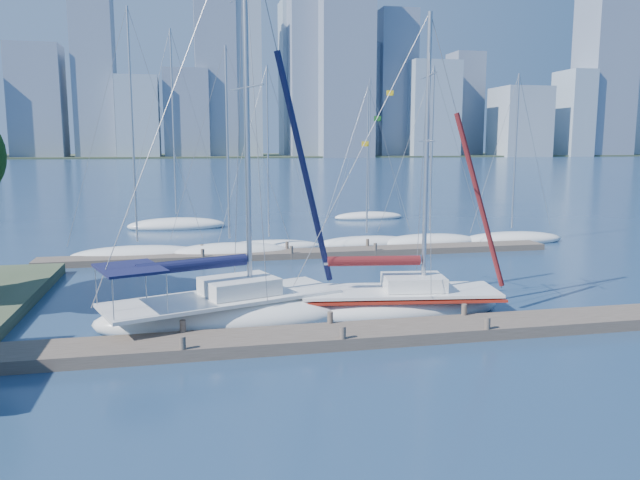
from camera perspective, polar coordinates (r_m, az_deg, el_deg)
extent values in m
plane|color=navy|center=(21.11, 1.49, -9.31)|extent=(700.00, 700.00, 0.00)
cube|color=#494036|center=(21.05, 1.49, -8.79)|extent=(26.00, 2.00, 0.40)
cube|color=#494036|center=(36.70, -1.29, -1.22)|extent=(30.00, 1.80, 0.36)
cube|color=#38472D|center=(339.61, -11.29, 7.51)|extent=(800.00, 100.00, 1.50)
ellipsoid|color=white|center=(23.17, -8.80, -7.06)|extent=(9.65, 5.91, 1.61)
cube|color=white|center=(22.98, -8.84, -5.26)|extent=(8.94, 5.46, 0.13)
cube|color=white|center=(23.14, -7.39, -4.17)|extent=(3.08, 2.70, 0.59)
cylinder|color=silver|center=(22.78, -6.71, 11.98)|extent=(0.19, 0.19, 13.55)
cylinder|color=silver|center=(22.33, -11.52, -2.50)|extent=(4.13, 1.56, 0.11)
cylinder|color=#11163A|center=(22.31, -11.53, -2.23)|extent=(3.91, 1.75, 0.43)
cube|color=#11163A|center=(21.65, -17.02, -2.48)|extent=(2.68, 3.05, 0.09)
ellipsoid|color=white|center=(24.62, 7.18, -6.15)|extent=(8.48, 3.79, 1.44)
cube|color=white|center=(24.46, 7.21, -4.63)|extent=(7.86, 3.50, 0.11)
cube|color=white|center=(24.50, 8.55, -3.83)|extent=(2.52, 2.05, 0.53)
cylinder|color=silver|center=(24.01, 9.72, 7.67)|extent=(0.17, 0.17, 10.36)
cylinder|color=silver|center=(24.06, 4.97, -2.13)|extent=(3.86, 0.63, 0.10)
cylinder|color=#511117|center=(24.04, 4.97, -1.91)|extent=(3.59, 0.87, 0.38)
cube|color=maroon|center=(24.50, 7.20, -5.00)|extent=(8.04, 3.63, 0.10)
ellipsoid|color=white|center=(37.53, -16.30, -1.32)|extent=(7.78, 3.22, 1.10)
cylinder|color=silver|center=(37.00, -16.79, 9.88)|extent=(0.12, 0.12, 13.01)
ellipsoid|color=white|center=(37.06, -8.24, -1.16)|extent=(7.46, 4.25, 1.19)
cylinder|color=silver|center=(36.51, -8.46, 8.68)|extent=(0.13, 0.13, 10.93)
ellipsoid|color=white|center=(38.97, -4.67, -0.68)|extent=(6.83, 3.62, 0.94)
cylinder|color=silver|center=(38.44, -4.78, 7.96)|extent=(0.10, 0.10, 10.34)
ellipsoid|color=white|center=(40.42, 4.28, -0.32)|extent=(6.98, 3.52, 0.99)
cylinder|color=silver|center=(39.93, 4.37, 7.28)|extent=(0.11, 0.11, 9.26)
ellipsoid|color=white|center=(41.33, 9.96, -0.19)|extent=(7.06, 3.55, 1.11)
cylinder|color=silver|center=(40.84, 10.19, 8.14)|extent=(0.12, 0.12, 10.37)
ellipsoid|color=white|center=(43.71, 17.09, 0.03)|extent=(7.58, 4.14, 1.09)
cylinder|color=silver|center=(43.25, 17.44, 7.68)|extent=(0.12, 0.12, 10.06)
ellipsoid|color=white|center=(50.05, -12.95, 1.30)|extent=(7.91, 4.16, 1.26)
cylinder|color=silver|center=(49.67, -13.27, 10.35)|extent=(0.14, 0.14, 13.95)
ellipsoid|color=white|center=(55.28, 4.46, 2.12)|extent=(6.28, 2.30, 0.95)
cylinder|color=silver|center=(54.91, 4.54, 8.69)|extent=(0.10, 0.10, 11.26)
cube|color=slate|center=(314.39, -24.41, 11.42)|extent=(22.57, 17.63, 50.47)
cube|color=gray|center=(332.05, -19.75, 10.82)|extent=(14.19, 17.61, 42.61)
cube|color=#869CAD|center=(305.41, -16.25, 10.70)|extent=(18.70, 19.81, 37.20)
cube|color=slate|center=(306.51, -12.12, 11.21)|extent=(20.69, 16.86, 41.10)
cube|color=gray|center=(311.70, -7.37, 14.55)|extent=(19.96, 14.99, 76.52)
cube|color=#869CAD|center=(330.66, -2.14, 14.37)|extent=(16.63, 17.46, 77.61)
cube|color=slate|center=(309.71, 2.34, 15.65)|extent=(25.36, 18.95, 87.33)
cube|color=gray|center=(329.30, 5.13, 12.50)|extent=(13.82, 17.11, 56.22)
cube|color=#869CAD|center=(322.90, 10.15, 11.64)|extent=(24.51, 18.80, 46.89)
cube|color=slate|center=(362.97, 13.04, 11.94)|extent=(16.19, 17.52, 55.94)
cube|color=gray|center=(343.05, 17.79, 10.21)|extent=(25.12, 23.94, 35.21)
cube|color=#869CAD|center=(359.25, 22.10, 10.63)|extent=(13.47, 21.38, 44.23)
cube|color=slate|center=(374.64, 24.57, 13.95)|extent=(24.81, 23.60, 90.75)
cube|color=gray|center=(405.44, 25.99, 11.85)|extent=(17.21, 17.08, 68.84)
cube|color=slate|center=(316.04, -20.10, 17.29)|extent=(17.92, 18.00, 112.23)
cube|color=slate|center=(311.94, -9.54, 15.27)|extent=(19.09, 18.00, 84.93)
cube|color=slate|center=(319.56, -1.11, 18.24)|extent=(18.87, 18.00, 118.12)
cube|color=slate|center=(328.08, 6.88, 13.90)|extent=(18.60, 18.00, 72.42)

